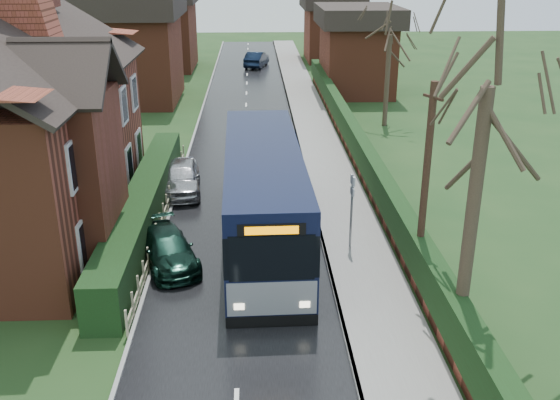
{
  "coord_description": "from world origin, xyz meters",
  "views": [
    {
      "loc": [
        0.53,
        -18.22,
        10.21
      ],
      "look_at": [
        1.45,
        2.89,
        1.8
      ],
      "focal_mm": 40.0,
      "sensor_mm": 36.0,
      "label": 1
    }
  ],
  "objects_px": {
    "bus": "(263,197)",
    "car_silver": "(181,177)",
    "bus_stop_sign": "(352,201)",
    "telegraph_pole": "(425,188)",
    "car_green": "(168,249)",
    "brick_house": "(4,121)"
  },
  "relations": [
    {
      "from": "bus_stop_sign",
      "to": "telegraph_pole",
      "type": "distance_m",
      "value": 3.59
    },
    {
      "from": "bus",
      "to": "telegraph_pole",
      "type": "distance_m",
      "value": 6.34
    },
    {
      "from": "bus",
      "to": "bus_stop_sign",
      "type": "distance_m",
      "value": 3.28
    },
    {
      "from": "brick_house",
      "to": "telegraph_pole",
      "type": "xyz_separation_m",
      "value": [
        14.53,
        -5.15,
        -0.96
      ]
    },
    {
      "from": "bus",
      "to": "car_silver",
      "type": "relative_size",
      "value": 2.86
    },
    {
      "from": "car_green",
      "to": "telegraph_pole",
      "type": "relative_size",
      "value": 0.6
    },
    {
      "from": "car_silver",
      "to": "car_green",
      "type": "bearing_deg",
      "value": -92.92
    },
    {
      "from": "telegraph_pole",
      "to": "car_green",
      "type": "bearing_deg",
      "value": 143.69
    },
    {
      "from": "bus",
      "to": "car_silver",
      "type": "height_order",
      "value": "bus"
    },
    {
      "from": "car_silver",
      "to": "bus_stop_sign",
      "type": "xyz_separation_m",
      "value": [
        6.8,
        -6.27,
        1.21
      ]
    },
    {
      "from": "bus",
      "to": "telegraph_pole",
      "type": "xyz_separation_m",
      "value": [
        4.95,
        -3.6,
        1.62
      ]
    },
    {
      "from": "brick_house",
      "to": "bus_stop_sign",
      "type": "xyz_separation_m",
      "value": [
        12.73,
        -2.42,
        -2.45
      ]
    },
    {
      "from": "car_silver",
      "to": "brick_house",
      "type": "bearing_deg",
      "value": -151.99
    },
    {
      "from": "car_silver",
      "to": "bus_stop_sign",
      "type": "relative_size",
      "value": 1.43
    },
    {
      "from": "telegraph_pole",
      "to": "bus",
      "type": "bearing_deg",
      "value": 120.47
    },
    {
      "from": "bus",
      "to": "telegraph_pole",
      "type": "relative_size",
      "value": 1.78
    },
    {
      "from": "bus",
      "to": "bus_stop_sign",
      "type": "relative_size",
      "value": 4.09
    },
    {
      "from": "car_green",
      "to": "telegraph_pole",
      "type": "height_order",
      "value": "telegraph_pole"
    },
    {
      "from": "brick_house",
      "to": "car_green",
      "type": "height_order",
      "value": "brick_house"
    },
    {
      "from": "bus_stop_sign",
      "to": "telegraph_pole",
      "type": "height_order",
      "value": "telegraph_pole"
    },
    {
      "from": "bus",
      "to": "car_green",
      "type": "xyz_separation_m",
      "value": [
        -3.39,
        -1.71,
        -1.21
      ]
    },
    {
      "from": "car_green",
      "to": "car_silver",
      "type": "bearing_deg",
      "value": 71.96
    }
  ]
}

